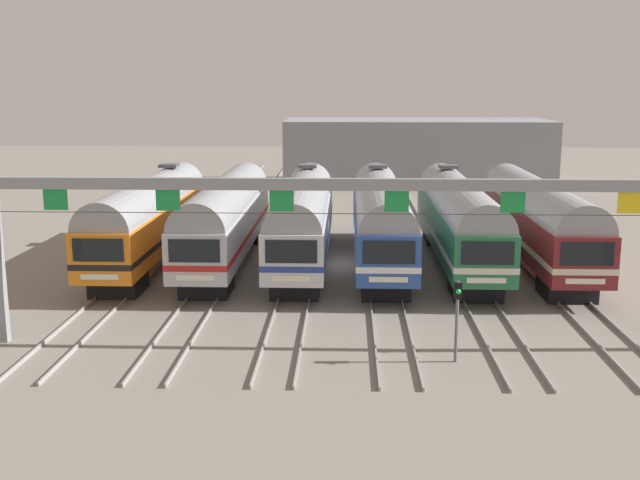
# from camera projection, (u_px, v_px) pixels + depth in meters

# --- Properties ---
(ground_plane) EXTENTS (160.00, 160.00, 0.00)m
(ground_plane) POSITION_uv_depth(u_px,v_px,m) (341.00, 264.00, 42.83)
(ground_plane) COLOR gray
(track_bed) EXTENTS (22.85, 70.00, 0.15)m
(track_bed) POSITION_uv_depth(u_px,v_px,m) (343.00, 212.00, 59.46)
(track_bed) COLOR gray
(track_bed) RESTS_ON ground
(commuter_train_orange) EXTENTS (2.88, 18.06, 5.05)m
(commuter_train_orange) POSITION_uv_depth(u_px,v_px,m) (150.00, 216.00, 42.67)
(commuter_train_orange) COLOR orange
(commuter_train_orange) RESTS_ON ground
(commuter_train_stainless) EXTENTS (2.88, 18.06, 4.77)m
(commuter_train_stainless) POSITION_uv_depth(u_px,v_px,m) (226.00, 216.00, 42.52)
(commuter_train_stainless) COLOR #B2B5BA
(commuter_train_stainless) RESTS_ON ground
(commuter_train_silver) EXTENTS (2.88, 18.06, 5.05)m
(commuter_train_silver) POSITION_uv_depth(u_px,v_px,m) (303.00, 217.00, 42.37)
(commuter_train_silver) COLOR silver
(commuter_train_silver) RESTS_ON ground
(commuter_train_blue) EXTENTS (2.88, 18.06, 5.05)m
(commuter_train_blue) POSITION_uv_depth(u_px,v_px,m) (380.00, 217.00, 42.22)
(commuter_train_blue) COLOR #284C9E
(commuter_train_blue) RESTS_ON ground
(commuter_train_green) EXTENTS (2.88, 18.06, 5.05)m
(commuter_train_green) POSITION_uv_depth(u_px,v_px,m) (458.00, 218.00, 42.07)
(commuter_train_green) COLOR #236B42
(commuter_train_green) RESTS_ON ground
(commuter_train_maroon) EXTENTS (2.88, 18.06, 4.77)m
(commuter_train_maroon) POSITION_uv_depth(u_px,v_px,m) (537.00, 218.00, 41.91)
(commuter_train_maroon) COLOR maroon
(commuter_train_maroon) RESTS_ON ground
(catenary_gantry) EXTENTS (26.59, 0.44, 6.97)m
(catenary_gantry) POSITION_uv_depth(u_px,v_px,m) (339.00, 208.00, 28.54)
(catenary_gantry) COLOR gray
(catenary_gantry) RESTS_ON ground
(yard_signal_mast) EXTENTS (0.28, 0.35, 3.03)m
(yard_signal_mast) POSITION_uv_depth(u_px,v_px,m) (457.00, 306.00, 27.43)
(yard_signal_mast) COLOR #59595E
(yard_signal_mast) RESTS_ON ground
(maintenance_building) EXTENTS (25.98, 10.00, 6.33)m
(maintenance_building) POSITION_uv_depth(u_px,v_px,m) (416.00, 152.00, 76.75)
(maintenance_building) COLOR gray
(maintenance_building) RESTS_ON ground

